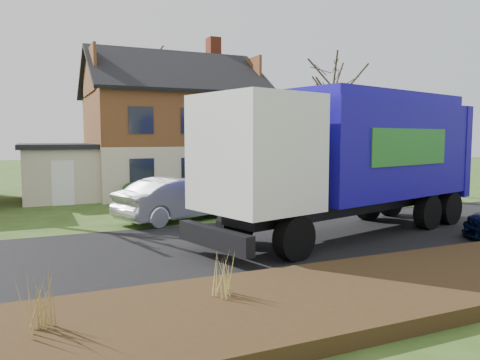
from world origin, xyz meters
name	(u,v)px	position (x,y,z in m)	size (l,w,h in m)	color
ground	(239,245)	(0.00, 0.00, 0.00)	(120.00, 120.00, 0.00)	#2D4717
road	(239,244)	(0.00, 0.00, 0.01)	(80.00, 7.00, 0.02)	black
mulch_verge	(350,294)	(0.00, -5.30, 0.15)	(80.00, 3.50, 0.30)	black
main_house	(163,122)	(1.49, 13.91, 4.03)	(12.95, 8.95, 9.26)	beige
garbage_truck	(354,152)	(4.08, -0.07, 2.68)	(11.24, 5.59, 4.65)	black
silver_sedan	(180,199)	(-0.37, 4.68, 0.83)	(1.76, 5.03, 1.66)	#B8BCC0
tree_front_east	(334,68)	(10.89, 10.71, 7.20)	(3.19, 3.19, 8.85)	#473A2A
tree_back	(137,61)	(1.93, 22.68, 8.75)	(3.32, 3.32, 10.50)	#453329
grass_clump_west	(35,299)	(-5.58, -5.09, 0.80)	(0.38, 0.31, 1.00)	#A58B49
grass_clump_mid	(223,272)	(-2.45, -4.79, 0.74)	(0.32, 0.26, 0.89)	tan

